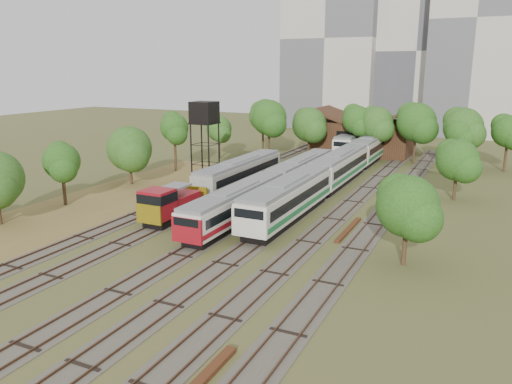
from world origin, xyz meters
The scene contains 17 objects.
ground centered at (0.00, 0.00, 0.00)m, with size 240.00×240.00×0.00m, color #475123.
dry_grass_patch centered at (-18.00, 8.00, 0.02)m, with size 14.00×60.00×0.04m, color brown.
tracks centered at (-0.67, 25.00, 0.04)m, with size 24.60×80.00×0.19m.
railcar_red_set centered at (-2.00, 21.35, 1.81)m, with size 2.77×34.58×3.42m.
railcar_green_set centered at (2.00, 33.20, 2.07)m, with size 3.17×52.07×3.92m.
railcar_rear centered at (-2.00, 55.94, 2.01)m, with size 3.07×16.08×3.81m.
shunter_locomotive centered at (-8.00, 10.27, 1.69)m, with size 2.70×8.10×3.53m.
old_grey_coach centered at (-8.00, 25.15, 1.95)m, with size 2.89×18.00×3.58m.
water_tower centered at (-13.55, 26.25, 8.67)m, with size 2.97×2.97×10.29m.
rail_pile_far centered at (8.20, 14.99, 0.12)m, with size 0.46×7.44×0.24m, color #552E18.
maintenance_shed centered at (-1.00, 57.98, 2.91)m, with size 16.45×11.55×7.58m.
tree_band_left centered at (-21.49, 16.15, 4.77)m, with size 5.74×54.12×8.19m.
tree_band_far centered at (0.29, 50.36, 6.04)m, with size 43.18×10.43×9.35m.
tree_band_right centered at (14.95, 26.17, 4.74)m, with size 6.43×43.41×7.45m.
tower_left centered at (-18.00, 95.00, 21.00)m, with size 22.00×16.00×42.00m, color beige.
tower_centre centered at (2.00, 100.00, 18.00)m, with size 20.00×18.00×36.00m, color beige.
tower_right centered at (14.00, 92.00, 24.00)m, with size 18.00×16.00×48.00m, color beige.
Camera 1 is at (19.09, -27.34, 14.29)m, focal length 35.00 mm.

